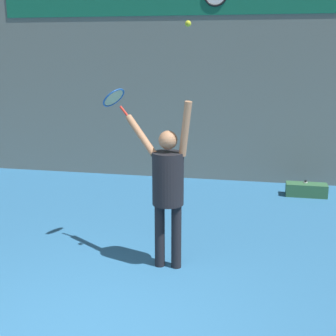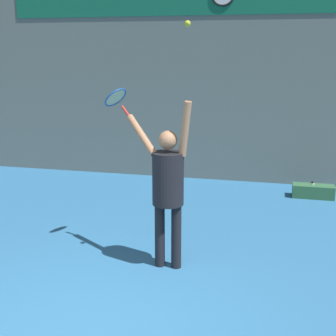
{
  "view_description": "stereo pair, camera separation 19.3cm",
  "coord_description": "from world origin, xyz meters",
  "px_view_note": "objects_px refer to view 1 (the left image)",
  "views": [
    {
      "loc": [
        1.59,
        -3.68,
        2.74
      ],
      "look_at": [
        0.48,
        1.82,
        1.32
      ],
      "focal_mm": 50.0,
      "sensor_mm": 36.0,
      "label": 1
    },
    {
      "loc": [
        1.78,
        -3.64,
        2.74
      ],
      "look_at": [
        0.48,
        1.82,
        1.32
      ],
      "focal_mm": 50.0,
      "sensor_mm": 36.0,
      "label": 2
    }
  ],
  "objects_px": {
    "tennis_player": "(168,183)",
    "tennis_racket": "(114,99)",
    "water_bottle": "(305,188)",
    "tennis_ball": "(188,24)",
    "equipment_bag": "(306,190)"
  },
  "relations": [
    {
      "from": "tennis_racket",
      "to": "water_bottle",
      "type": "relative_size",
      "value": 1.41
    },
    {
      "from": "tennis_racket",
      "to": "water_bottle",
      "type": "bearing_deg",
      "value": 47.93
    },
    {
      "from": "tennis_ball",
      "to": "equipment_bag",
      "type": "relative_size",
      "value": 0.09
    },
    {
      "from": "tennis_racket",
      "to": "water_bottle",
      "type": "distance_m",
      "value": 4.64
    },
    {
      "from": "tennis_player",
      "to": "tennis_racket",
      "type": "relative_size",
      "value": 5.08
    },
    {
      "from": "tennis_racket",
      "to": "water_bottle",
      "type": "xyz_separation_m",
      "value": [
        2.81,
        3.12,
        -1.98
      ]
    },
    {
      "from": "tennis_player",
      "to": "tennis_racket",
      "type": "height_order",
      "value": "tennis_racket"
    },
    {
      "from": "tennis_racket",
      "to": "tennis_ball",
      "type": "distance_m",
      "value": 1.51
    },
    {
      "from": "tennis_player",
      "to": "equipment_bag",
      "type": "xyz_separation_m",
      "value": [
        2.03,
        3.5,
        -1.0
      ]
    },
    {
      "from": "tennis_player",
      "to": "water_bottle",
      "type": "distance_m",
      "value": 4.2
    },
    {
      "from": "tennis_player",
      "to": "tennis_racket",
      "type": "xyz_separation_m",
      "value": [
        -0.8,
        0.43,
        0.99
      ]
    },
    {
      "from": "equipment_bag",
      "to": "tennis_player",
      "type": "bearing_deg",
      "value": -120.12
    },
    {
      "from": "tennis_player",
      "to": "water_bottle",
      "type": "height_order",
      "value": "tennis_player"
    },
    {
      "from": "equipment_bag",
      "to": "tennis_racket",
      "type": "bearing_deg",
      "value": -132.78
    },
    {
      "from": "water_bottle",
      "to": "tennis_ball",
      "type": "bearing_deg",
      "value": -115.38
    }
  ]
}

